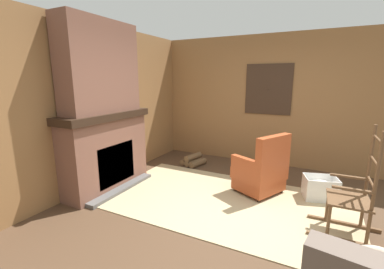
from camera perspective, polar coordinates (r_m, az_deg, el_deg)
name	(u,v)px	position (r m, az deg, el deg)	size (l,w,h in m)	color
ground_plane	(240,220)	(3.56, 10.53, -18.10)	(14.00, 14.00, 0.00)	#4C3523
wood_panel_wall_left	(92,107)	(4.48, -21.38, 5.64)	(0.06, 5.56, 2.67)	olive
wood_panel_wall_back	(277,101)	(5.56, 18.45, 7.06)	(5.56, 0.09, 2.67)	olive
fireplace_hearth	(107,151)	(4.42, -18.40, -3.54)	(0.65, 1.61, 1.27)	brown
chimney_breast	(100,67)	(4.27, -19.75, 13.88)	(0.38, 1.33, 1.38)	brown
area_rug	(224,201)	(3.98, 7.21, -14.43)	(3.57, 2.03, 0.01)	tan
armchair	(261,172)	(4.20, 15.18, -8.02)	(0.84, 0.88, 0.97)	#A84723
rocking_chair	(353,201)	(3.52, 32.10, -12.40)	(0.81, 0.48, 1.29)	brown
firewood_stack	(193,161)	(5.46, 0.25, -5.82)	(0.48, 0.52, 0.24)	brown
laundry_basket	(320,188)	(4.39, 26.60, -10.60)	(0.54, 0.46, 0.35)	white
oil_lamp_vase	(88,108)	(4.15, -22.10, 5.48)	(0.10, 0.10, 0.26)	#B24C42
storage_case	(125,105)	(4.72, -14.75, 6.27)	(0.14, 0.25, 0.12)	black
decorative_plate_on_mantel	(101,104)	(4.35, -19.54, 6.48)	(0.07, 0.27, 0.27)	red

